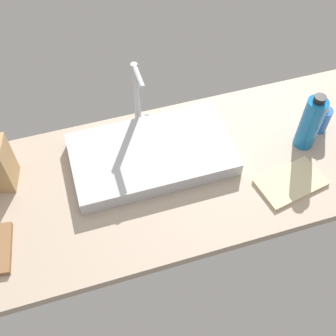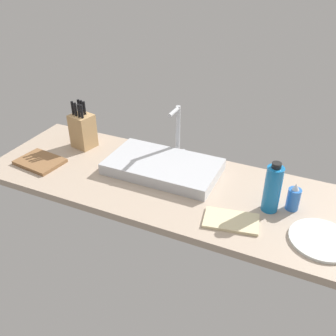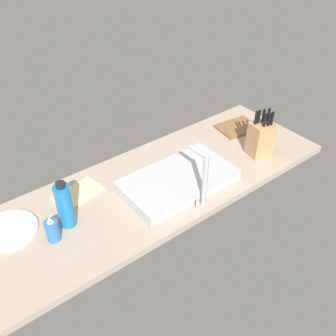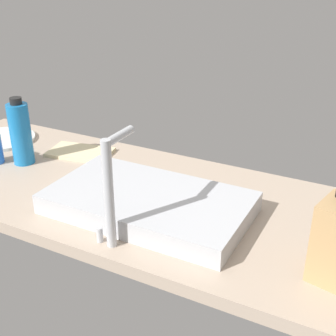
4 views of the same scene
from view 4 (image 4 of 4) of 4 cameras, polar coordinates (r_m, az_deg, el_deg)
countertop_slab at (r=134.96cm, az=-2.72°, el=-4.07°), size 179.38×62.25×3.50cm
sink_basin at (r=124.38cm, az=-2.47°, el=-4.40°), size 54.70×30.94×5.59cm
faucet at (r=105.60cm, az=-7.29°, el=-2.25°), size 5.50×11.76×27.78cm
water_bottle at (r=158.41cm, az=-18.12°, el=4.20°), size 7.06×7.06×22.91cm
dinner_plate at (r=184.50cm, az=-20.16°, el=3.47°), size 24.45×24.45×1.20cm
dish_towel at (r=164.30cm, az=-11.02°, el=1.96°), size 24.13×16.94×1.20cm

